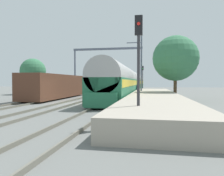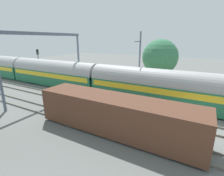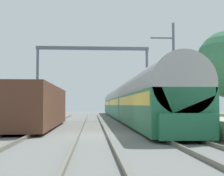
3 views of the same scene
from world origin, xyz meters
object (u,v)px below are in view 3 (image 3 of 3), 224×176
Objects in this scene: person_crossing at (151,111)px; railway_signal_far at (135,92)px; catenary_gantry at (93,68)px; passenger_train at (125,102)px; freight_car at (37,107)px.

person_crossing is 13.74m from railway_signal_far.
catenary_gantry is (-5.77, -9.30, 2.20)m from railway_signal_far.
passenger_train is 6.31m from catenary_gantry.
person_crossing is at bearing -37.64° from catenary_gantry.
railway_signal_far reaches higher than freight_car.
passenger_train is at bearing 41.69° from catenary_gantry.
person_crossing is at bearing -91.20° from railway_signal_far.
catenary_gantry is at bearing 71.75° from freight_car.
railway_signal_far is 11.16m from catenary_gantry.
railway_signal_far is at bearing 110.30° from person_crossing.
passenger_train is 28.44× the size of person_crossing.
person_crossing is (9.34, 7.46, -0.44)m from freight_car.
freight_car is 7.51× the size of person_crossing.
railway_signal_far is (0.28, 13.53, 2.37)m from person_crossing.
freight_car is at bearing -108.25° from catenary_gantry.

